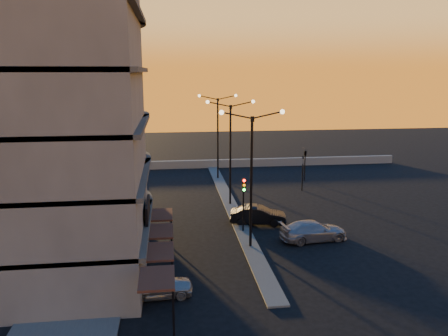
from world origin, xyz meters
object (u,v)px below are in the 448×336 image
car_sedan (258,215)px  streetlamp_mid (230,144)px  traffic_light_main (244,196)px  car_hatchback (156,285)px  car_wagon (313,231)px

car_sedan → streetlamp_mid: bearing=27.2°
traffic_light_main → car_hatchback: (-6.27, -8.90, -2.22)m
traffic_light_main → car_wagon: bearing=-23.7°
car_hatchback → car_wagon: (11.04, 6.81, 0.05)m
traffic_light_main → car_sedan: 3.17m
streetlamp_mid → traffic_light_main: bearing=-90.0°
streetlamp_mid → car_hatchback: 17.91m
car_wagon → car_sedan: bearing=32.8°
car_wagon → car_hatchback: bearing=114.3°
traffic_light_main → car_wagon: (4.76, -2.09, -2.18)m
traffic_light_main → car_sedan: bearing=49.8°
streetlamp_mid → car_wagon: 11.47m
car_hatchback → car_wagon: car_wagon is taller
traffic_light_main → car_hatchback: bearing=-125.2°
streetlamp_mid → car_hatchback: (-6.27, -16.03, -4.93)m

